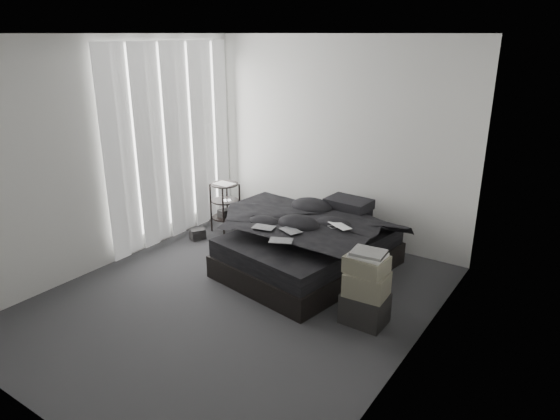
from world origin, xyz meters
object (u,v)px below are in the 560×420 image
Objects in this scene: laptop at (337,221)px; box_lower at (365,308)px; bed at (309,259)px; side_stand at (225,208)px.

laptop reaches higher than box_lower.
laptop is (0.35, -0.01, 0.56)m from bed.
laptop is 0.44× the size of side_stand.
bed is at bearing -154.50° from laptop.
box_lower is (2.58, -1.04, -0.19)m from side_stand.
box_lower is (1.02, -0.67, 0.02)m from bed.
box_lower is (0.67, -0.65, -0.53)m from laptop.
laptop is 1.98m from side_stand.
box_lower reaches higher than bed.
side_stand reaches higher than bed.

